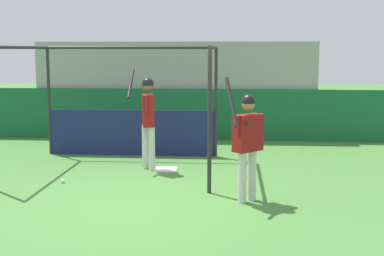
% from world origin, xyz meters
% --- Properties ---
extents(ground_plane, '(60.00, 60.00, 0.00)m').
position_xyz_m(ground_plane, '(0.00, 0.00, 0.00)').
color(ground_plane, '#477F38').
extents(outfield_wall, '(24.00, 0.12, 1.37)m').
position_xyz_m(outfield_wall, '(0.00, 6.20, 0.68)').
color(outfield_wall, '#196038').
rests_on(outfield_wall, ground).
extents(bleacher_section, '(7.60, 2.40, 2.65)m').
position_xyz_m(bleacher_section, '(-0.00, 7.47, 1.32)').
color(bleacher_section, '#9E9E99').
rests_on(bleacher_section, ground).
extents(batting_cage, '(3.90, 3.21, 2.48)m').
position_xyz_m(batting_cage, '(-0.72, 3.39, 1.06)').
color(batting_cage, '#282828').
rests_on(batting_cage, ground).
extents(home_plate, '(0.44, 0.44, 0.02)m').
position_xyz_m(home_plate, '(0.23, 2.52, 0.01)').
color(home_plate, white).
rests_on(home_plate, ground).
extents(player_batter, '(0.58, 0.86, 2.02)m').
position_xyz_m(player_batter, '(-0.13, 2.53, 1.14)').
color(player_batter, silver).
rests_on(player_batter, ground).
extents(player_waiting, '(0.64, 0.77, 1.99)m').
position_xyz_m(player_waiting, '(1.81, 0.35, 1.04)').
color(player_waiting, silver).
rests_on(player_waiting, ground).
extents(baseball, '(0.07, 0.07, 0.07)m').
position_xyz_m(baseball, '(-1.50, 1.29, 0.04)').
color(baseball, white).
rests_on(baseball, ground).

